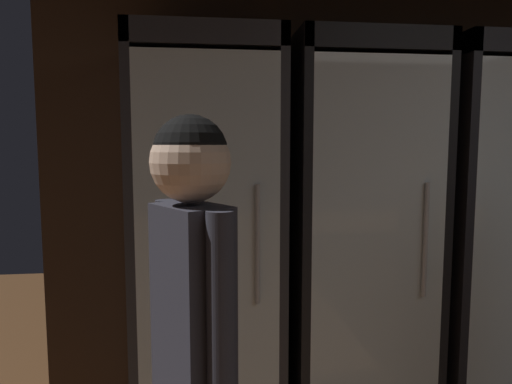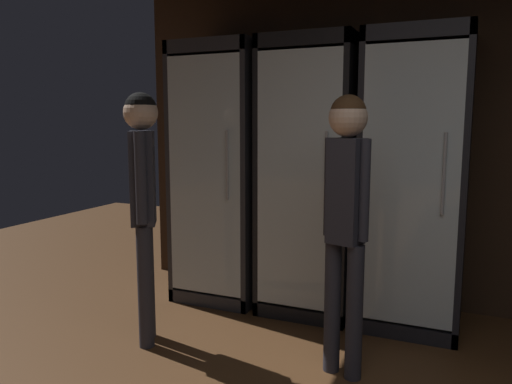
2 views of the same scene
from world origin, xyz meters
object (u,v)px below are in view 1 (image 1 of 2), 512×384
(cooler_left, at_px, (350,249))
(cooler_center, at_px, (482,246))
(cooler_far_left, at_px, (208,253))
(shopper_far, at_px, (193,331))

(cooler_left, xyz_separation_m, cooler_center, (0.73, 0.00, -0.00))
(cooler_far_left, distance_m, shopper_far, 1.05)
(cooler_left, xyz_separation_m, shopper_far, (-0.79, -1.05, 0.04))
(shopper_far, bearing_deg, cooler_left, 53.12)
(cooler_left, distance_m, cooler_center, 0.73)
(cooler_far_left, distance_m, cooler_center, 1.46)
(cooler_center, height_order, shopper_far, cooler_center)
(cooler_center, relative_size, shopper_far, 1.26)
(cooler_far_left, relative_size, cooler_left, 1.00)
(cooler_left, relative_size, shopper_far, 1.26)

